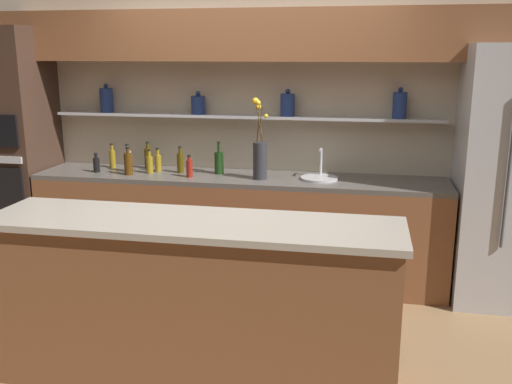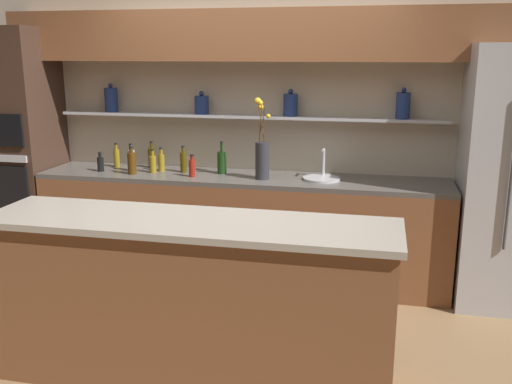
% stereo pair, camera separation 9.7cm
% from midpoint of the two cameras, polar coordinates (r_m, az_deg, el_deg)
% --- Properties ---
extents(ground_plane, '(12.00, 12.00, 0.00)m').
position_cam_midpoint_polar(ground_plane, '(4.07, -3.66, -14.97)').
color(ground_plane, olive).
extents(back_wall_unit, '(5.20, 0.44, 2.60)m').
position_cam_midpoint_polar(back_wall_unit, '(5.06, 0.89, 9.23)').
color(back_wall_unit, beige).
rests_on(back_wall_unit, ground_plane).
extents(back_counter_unit, '(3.54, 0.62, 0.92)m').
position_cam_midpoint_polar(back_counter_unit, '(5.02, -0.99, -3.52)').
color(back_counter_unit, brown).
rests_on(back_counter_unit, ground_plane).
extents(island_counter, '(2.43, 0.61, 1.02)m').
position_cam_midpoint_polar(island_counter, '(3.48, -5.74, -10.80)').
color(island_counter, brown).
rests_on(island_counter, ground_plane).
extents(oven_tower, '(0.70, 0.64, 2.17)m').
position_cam_midpoint_polar(oven_tower, '(5.75, -22.34, 4.08)').
color(oven_tower, '#3D281E').
rests_on(oven_tower, ground_plane).
extents(flower_vase, '(0.14, 0.15, 0.67)m').
position_cam_midpoint_polar(flower_vase, '(4.75, 1.20, 3.72)').
color(flower_vase, '#2D2D33').
rests_on(flower_vase, back_counter_unit).
extents(sink_fixture, '(0.31, 0.31, 0.25)m').
position_cam_midpoint_polar(sink_fixture, '(4.79, 7.17, 1.50)').
color(sink_fixture, '#B7B7BC').
rests_on(sink_fixture, back_counter_unit).
extents(bottle_sauce_0, '(0.05, 0.05, 0.19)m').
position_cam_midpoint_polar(bottle_sauce_0, '(4.88, -5.85, 2.45)').
color(bottle_sauce_0, maroon).
rests_on(bottle_sauce_0, back_counter_unit).
extents(bottle_sauce_1, '(0.06, 0.06, 0.17)m').
position_cam_midpoint_polar(bottle_sauce_1, '(5.25, -14.78, 2.77)').
color(bottle_sauce_1, black).
rests_on(bottle_sauce_1, back_counter_unit).
extents(bottle_spirit_2, '(0.06, 0.06, 0.25)m').
position_cam_midpoint_polar(bottle_spirit_2, '(5.20, -11.83, 3.19)').
color(bottle_spirit_2, gray).
rests_on(bottle_spirit_2, back_counter_unit).
extents(bottle_wine_3, '(0.08, 0.08, 0.28)m').
position_cam_midpoint_polar(bottle_wine_3, '(4.98, -2.88, 3.00)').
color(bottle_wine_3, '#193814').
rests_on(bottle_wine_3, back_counter_unit).
extents(bottle_oil_4, '(0.06, 0.06, 0.24)m').
position_cam_midpoint_polar(bottle_oil_4, '(5.07, -6.72, 3.02)').
color(bottle_oil_4, '#47380A').
rests_on(bottle_oil_4, back_counter_unit).
extents(bottle_oil_5, '(0.07, 0.07, 0.25)m').
position_cam_midpoint_polar(bottle_oil_5, '(5.31, -9.86, 3.44)').
color(bottle_oil_5, '#47380A').
rests_on(bottle_oil_5, back_counter_unit).
extents(bottle_oil_6, '(0.06, 0.06, 0.21)m').
position_cam_midpoint_polar(bottle_oil_6, '(5.15, -8.91, 3.01)').
color(bottle_oil_6, olive).
rests_on(bottle_oil_6, back_counter_unit).
extents(bottle_oil_7, '(0.05, 0.05, 0.22)m').
position_cam_midpoint_polar(bottle_oil_7, '(5.41, -13.27, 3.39)').
color(bottle_oil_7, olive).
rests_on(bottle_oil_7, back_counter_unit).
extents(bottle_oil_8, '(0.06, 0.06, 0.21)m').
position_cam_midpoint_polar(bottle_oil_8, '(5.09, -9.74, 2.84)').
color(bottle_oil_8, olive).
rests_on(bottle_oil_8, back_counter_unit).
extents(bottle_spirit_9, '(0.07, 0.07, 0.24)m').
position_cam_midpoint_polar(bottle_spirit_9, '(5.06, -11.78, 2.88)').
color(bottle_spirit_9, '#4C2D0C').
rests_on(bottle_spirit_9, back_counter_unit).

